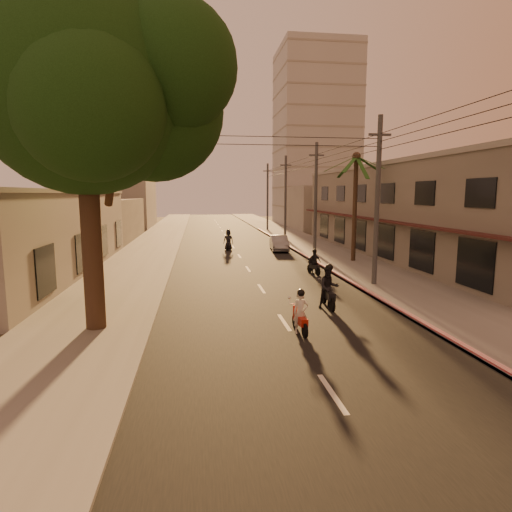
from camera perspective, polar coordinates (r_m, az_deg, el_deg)
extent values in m
plane|color=#383023|center=(14.96, 5.34, -11.11)|extent=(160.00, 160.00, 0.00)
cube|color=black|center=(34.25, -2.24, -0.03)|extent=(10.00, 140.00, 0.02)
cube|color=slate|center=(35.75, 9.82, 0.29)|extent=(5.00, 140.00, 0.12)
cube|color=slate|center=(34.36, -14.78, -0.19)|extent=(5.00, 140.00, 0.12)
cube|color=red|center=(30.32, 8.33, -1.02)|extent=(0.20, 60.00, 0.20)
cube|color=gray|center=(36.15, 20.84, 5.44)|extent=(8.00, 34.00, 7.00)
cube|color=#9E9A8F|center=(36.19, 21.15, 11.21)|extent=(8.20, 34.20, 0.30)
cube|color=#411C1A|center=(34.33, 14.47, 4.92)|extent=(0.80, 34.00, 0.12)
cube|color=#9E9A8F|center=(29.85, -28.87, 2.53)|extent=(8.00, 24.00, 5.00)
cube|color=gray|center=(29.75, -29.22, 7.52)|extent=(8.20, 24.20, 0.20)
cube|color=#B7B5B2|center=(72.91, 7.89, 15.34)|extent=(12.00, 12.00, 28.00)
cylinder|color=black|center=(16.30, -21.00, 0.83)|extent=(0.70, 0.70, 6.00)
cylinder|color=black|center=(16.44, -18.46, 11.50)|extent=(1.22, 2.17, 3.04)
cylinder|color=black|center=(16.09, -23.98, 12.01)|extent=(1.31, 1.49, 2.73)
sphere|color=black|center=(16.56, -22.05, 20.05)|extent=(7.20, 7.20, 7.20)
sphere|color=black|center=(17.08, -13.54, 18.32)|extent=(5.20, 5.20, 5.20)
sphere|color=black|center=(17.74, -27.26, 17.92)|extent=(4.80, 4.80, 4.80)
sphere|color=black|center=(14.53, -21.25, 18.21)|extent=(4.60, 4.60, 4.60)
sphere|color=black|center=(15.83, -11.13, 23.67)|extent=(4.40, 4.40, 4.40)
sphere|color=black|center=(18.89, -16.52, 22.18)|extent=(4.40, 4.40, 4.40)
cylinder|color=black|center=(31.82, 13.02, 5.99)|extent=(0.32, 0.32, 7.60)
sphere|color=black|center=(31.90, 13.25, 12.82)|extent=(0.60, 0.60, 0.60)
cylinder|color=#38383A|center=(23.71, 15.85, 6.86)|extent=(0.26, 0.26, 9.00)
cube|color=#38383A|center=(23.90, 16.19, 15.28)|extent=(1.20, 0.12, 0.12)
cylinder|color=#38383A|center=(35.04, 7.95, 7.46)|extent=(0.26, 0.26, 9.00)
cube|color=#38383A|center=(35.17, 8.07, 13.17)|extent=(1.20, 0.12, 0.12)
cylinder|color=#38383A|center=(46.71, 3.95, 7.70)|extent=(0.26, 0.26, 9.00)
cube|color=#38383A|center=(46.80, 3.99, 11.99)|extent=(1.20, 0.12, 0.12)
cylinder|color=#38383A|center=(58.51, 1.55, 7.84)|extent=(0.26, 0.26, 9.00)
cube|color=#38383A|center=(58.58, 1.56, 11.26)|extent=(1.20, 0.12, 0.12)
cube|color=#9E9A8F|center=(61.25, 8.65, 6.36)|extent=(8.00, 14.00, 6.00)
cube|color=#9E9A8F|center=(49.01, -20.49, 4.54)|extent=(8.00, 14.00, 4.40)
cube|color=#9E9A8F|center=(66.63, -17.16, 6.67)|extent=(8.00, 14.00, 7.00)
cylinder|color=black|center=(16.18, 5.24, -8.65)|extent=(0.13, 0.52, 0.51)
cylinder|color=black|center=(15.15, 6.53, -9.87)|extent=(0.13, 0.52, 0.51)
cube|color=#B11A0D|center=(15.53, 5.95, -8.45)|extent=(0.33, 1.02, 0.27)
cube|color=#B11A0D|center=(15.91, 5.46, -7.52)|extent=(0.28, 0.11, 0.55)
cylinder|color=silver|center=(15.92, 5.35, -6.31)|extent=(0.50, 0.08, 0.04)
imported|color=beige|center=(15.45, 5.97, -7.51)|extent=(0.61, 0.45, 1.53)
sphere|color=black|center=(15.27, 6.01, -4.92)|extent=(0.27, 0.27, 0.27)
sphere|color=silver|center=(15.78, 4.49, -5.58)|extent=(0.11, 0.11, 0.11)
sphere|color=silver|center=(15.93, 6.27, -5.47)|extent=(0.11, 0.11, 0.11)
cylinder|color=black|center=(19.78, 9.03, -5.42)|extent=(0.13, 0.62, 0.62)
cylinder|color=black|center=(18.49, 10.13, -6.41)|extent=(0.13, 0.62, 0.62)
cube|color=black|center=(18.99, 9.64, -5.08)|extent=(0.35, 1.22, 0.33)
cube|color=black|center=(19.47, 9.22, -4.24)|extent=(0.33, 0.12, 0.66)
cylinder|color=silver|center=(19.52, 9.15, -3.05)|extent=(0.61, 0.06, 0.04)
imported|color=black|center=(18.92, 9.67, -4.14)|extent=(0.95, 0.76, 1.85)
sphere|color=black|center=(18.75, 9.73, -1.52)|extent=(0.33, 0.33, 0.33)
cylinder|color=black|center=(27.38, 7.15, -1.68)|extent=(0.19, 0.51, 0.50)
cylinder|color=black|center=(26.41, 8.26, -2.07)|extent=(0.19, 0.51, 0.50)
cube|color=black|center=(26.79, 7.77, -1.39)|extent=(0.46, 1.02, 0.27)
cube|color=black|center=(27.16, 7.33, -0.96)|extent=(0.28, 0.15, 0.54)
cylinder|color=silver|center=(27.21, 7.24, -0.27)|extent=(0.49, 0.14, 0.04)
imported|color=black|center=(26.75, 7.78, -0.84)|extent=(1.04, 0.74, 1.51)
sphere|color=black|center=(26.65, 7.81, 0.65)|extent=(0.27, 0.27, 0.27)
cylinder|color=black|center=(38.77, -3.61, 1.36)|extent=(0.20, 0.60, 0.59)
cylinder|color=black|center=(37.47, -3.78, 1.12)|extent=(0.20, 0.60, 0.59)
cube|color=black|center=(38.01, -3.71, 1.65)|extent=(0.47, 1.19, 0.32)
cube|color=black|center=(38.51, -3.64, 1.98)|extent=(0.33, 0.15, 0.63)
cylinder|color=silver|center=(38.60, -3.63, 2.54)|extent=(0.58, 0.13, 0.04)
imported|color=black|center=(37.97, -3.71, 2.11)|extent=(1.04, 0.83, 1.77)
sphere|color=black|center=(37.89, -3.72, 3.37)|extent=(0.32, 0.32, 0.32)
imported|color=#919398|center=(37.56, 3.09, 1.72)|extent=(2.12, 4.32, 1.34)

